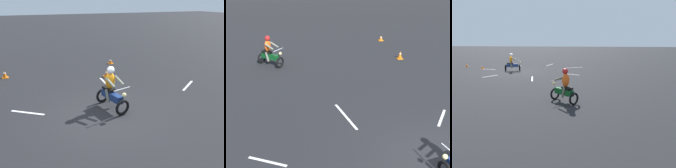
{
  "view_description": "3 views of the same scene",
  "coord_description": "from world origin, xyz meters",
  "views": [
    {
      "loc": [
        -6.58,
        2.37,
        3.91
      ],
      "look_at": [
        0.38,
        -0.48,
        1.0
      ],
      "focal_mm": 35.0,
      "sensor_mm": 36.0,
      "label": 1
    },
    {
      "loc": [
        -4.35,
        -7.07,
        6.35
      ],
      "look_at": [
        -2.58,
        4.34,
        0.9
      ],
      "focal_mm": 50.0,
      "sensor_mm": 36.0,
      "label": 2
    },
    {
      "loc": [
        -6.64,
        19.21,
        3.04
      ],
      "look_at": [
        -5.54,
        9.15,
        0.9
      ],
      "focal_mm": 35.0,
      "sensor_mm": 36.0,
      "label": 3
    }
  ],
  "objects": [
    {
      "name": "ground_plane",
      "position": [
        0.0,
        0.0,
        0.0
      ],
      "size": [
        120.0,
        120.0,
        0.0
      ],
      "primitive_type": "plane",
      "color": "black"
    },
    {
      "name": "motorcycle_rider_background",
      "position": [
        -5.56,
        9.17,
        0.73
      ],
      "size": [
        1.46,
        1.36,
        1.66
      ],
      "rotation": [
        0.0,
        0.0,
        4.02
      ],
      "color": "black",
      "rests_on": "ground"
    },
    {
      "name": "traffic_cone_near_right",
      "position": [
        1.65,
        12.6,
        0.16
      ],
      "size": [
        0.32,
        0.32,
        0.34
      ],
      "color": "orange",
      "rests_on": "ground"
    },
    {
      "name": "traffic_cone_mid_center",
      "position": [
        1.76,
        9.05,
        0.23
      ],
      "size": [
        0.32,
        0.32,
        0.47
      ],
      "color": "orange",
      "rests_on": "ground"
    },
    {
      "name": "lane_stripe_ne",
      "position": [
        1.22,
        2.56,
        0.0
      ],
      "size": [
        0.86,
        1.17,
        0.01
      ],
      "primitive_type": "cube",
      "rotation": [
        0.0,
        0.0,
        2.53
      ],
      "color": "silver",
      "rests_on": "ground"
    },
    {
      "name": "lane_stripe_n",
      "position": [
        -2.44,
        3.24,
        0.0
      ],
      "size": [
        0.59,
        2.0,
        0.01
      ],
      "primitive_type": "cube",
      "rotation": [
        0.0,
        0.0,
        3.39
      ],
      "color": "silver",
      "rests_on": "ground"
    },
    {
      "name": "lane_stripe_nw",
      "position": [
        -5.34,
        0.94,
        0.0
      ],
      "size": [
        1.25,
        0.71,
        0.01
      ],
      "primitive_type": "cube",
      "rotation": [
        0.0,
        0.0,
        4.24
      ],
      "color": "silver",
      "rests_on": "ground"
    }
  ]
}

